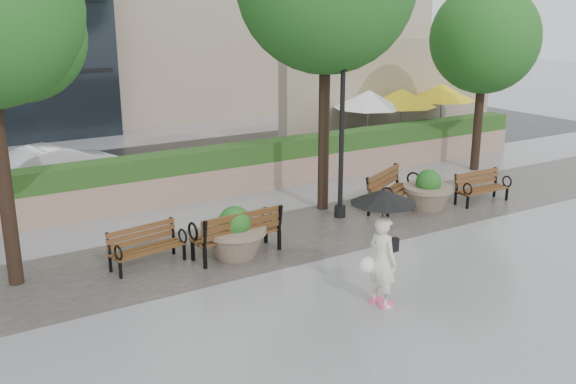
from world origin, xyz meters
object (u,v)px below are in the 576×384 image
bench_4 (481,194)px  pedestrian (382,236)px  bench_1 (148,255)px  car_right (57,165)px  planter_left (235,237)px  lamppost (341,151)px  bench_2 (237,242)px  planter_right (428,194)px  bench_3 (392,198)px

bench_4 → pedestrian: bearing=-150.6°
bench_1 → car_right: size_ratio=0.43×
bench_1 → planter_left: (1.75, -0.49, 0.19)m
planter_left → car_right: 8.07m
lamppost → bench_4: bearing=-14.2°
bench_1 → bench_2: (1.82, -0.44, 0.06)m
bench_2 → planter_right: size_ratio=1.54×
bench_4 → pedestrian: pedestrian is taller
bench_2 → planter_right: 5.75m
planter_right → pedestrian: pedestrian is taller
planter_left → planter_right: size_ratio=1.04×
car_right → lamppost: bearing=-156.9°
bench_1 → planter_right: 7.57m
bench_1 → bench_3: (6.80, 0.35, 0.05)m
bench_4 → pedestrian: 7.23m
bench_1 → car_right: (-0.10, 7.36, 0.37)m
bench_2 → planter_left: size_ratio=1.47×
car_right → bench_1: bearing=166.1°
lamppost → pedestrian: size_ratio=1.82×
planter_left → pedestrian: (1.15, -3.37, 0.86)m
planter_right → car_right: bearing=135.6°
bench_4 → lamppost: size_ratio=0.41×
bench_2 → bench_3: bench_2 is taller
bench_3 → pedestrian: bearing=-159.0°
planter_right → pedestrian: (-4.67, -3.70, 0.88)m
lamppost → pedestrian: (-2.32, -4.37, -0.41)m
car_right → pedestrian: bearing=-179.8°
bench_4 → planter_left: size_ratio=1.18×
lamppost → pedestrian: lamppost is taller
bench_1 → bench_3: bench_3 is taller
bench_1 → pedestrian: pedestrian is taller
bench_1 → bench_2: 1.88m
car_right → pedestrian: pedestrian is taller
bench_2 → bench_3: size_ratio=0.99×
bench_1 → bench_4: size_ratio=1.02×
bench_4 → pedestrian: (-6.32, -3.36, 1.05)m
bench_3 → bench_4: size_ratio=1.26×
planter_right → car_right: (-7.67, 7.52, 0.19)m
bench_3 → lamppost: size_ratio=0.51×
planter_right → lamppost: bearing=164.0°
bench_3 → bench_2: bearing=162.8°
bench_3 → bench_4: 2.57m
bench_4 → planter_right: 1.70m
bench_2 → planter_left: 0.16m
bench_2 → planter_left: (-0.07, -0.05, 0.13)m
bench_2 → bench_4: (7.40, -0.06, -0.06)m
pedestrian → bench_4: bearing=-67.1°
bench_1 → bench_3: 6.81m
planter_right → pedestrian: 6.02m
bench_3 → lamppost: bearing=148.0°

